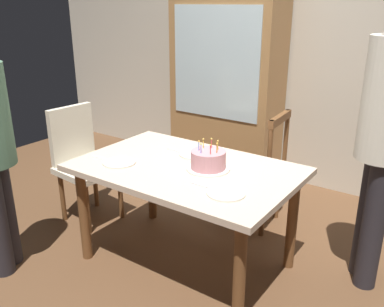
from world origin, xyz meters
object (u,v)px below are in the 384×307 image
chair_spindle_back (256,171)px  china_cabinet (226,86)px  plate_near_guest (226,193)px  dining_table (186,179)px  plate_near_celebrant (119,162)px  chair_upholstered (82,158)px  plate_far_side (195,154)px  birthday_cake (208,161)px

chair_spindle_back → china_cabinet: size_ratio=0.50×
plate_near_guest → china_cabinet: bearing=120.7°
plate_near_guest → chair_spindle_back: (-0.30, 1.00, -0.28)m
dining_table → chair_spindle_back: bearing=80.8°
chair_spindle_back → dining_table: bearing=-99.2°
plate_near_celebrant → plate_near_guest: same height
dining_table → chair_upholstered: (-1.11, 0.06, -0.10)m
plate_near_celebrant → chair_upholstered: (-0.71, 0.27, -0.20)m
plate_near_celebrant → plate_near_guest: 0.83m
plate_far_side → chair_spindle_back: size_ratio=0.23×
chair_spindle_back → plate_near_guest: bearing=-73.1°
plate_near_celebrant → china_cabinet: 1.79m
plate_near_guest → chair_upholstered: (-1.54, 0.27, -0.20)m
birthday_cake → chair_upholstered: chair_upholstered is taller
birthday_cake → china_cabinet: (-0.77, 1.52, 0.16)m
plate_near_celebrant → china_cabinet: bearing=97.2°
dining_table → chair_upholstered: size_ratio=1.51×
plate_near_celebrant → chair_upholstered: 0.79m
chair_upholstered → plate_near_celebrant: bearing=-20.9°
dining_table → birthday_cake: birthday_cake is taller
plate_near_celebrant → plate_near_guest: bearing=0.0°
chair_spindle_back → china_cabinet: 1.18m
plate_near_guest → china_cabinet: 2.07m
birthday_cake → chair_upholstered: 1.28m
plate_near_guest → chair_upholstered: bearing=170.0°
birthday_cake → plate_near_celebrant: size_ratio=1.27×
birthday_cake → chair_spindle_back: (-0.02, 0.75, -0.33)m
dining_table → plate_near_celebrant: bearing=-152.0°
birthday_cake → chair_upholstered: size_ratio=0.29×
chair_spindle_back → chair_upholstered: bearing=-149.5°
china_cabinet → chair_upholstered: bearing=-108.1°
chair_upholstered → china_cabinet: 1.63m
chair_spindle_back → chair_upholstered: same height
birthday_cake → plate_near_guest: bearing=-41.4°
birthday_cake → plate_near_guest: birthday_cake is taller
plate_far_side → china_cabinet: bearing=112.1°
birthday_cake → plate_near_celebrant: (-0.55, -0.25, -0.05)m
birthday_cake → plate_far_side: bearing=142.2°
china_cabinet → plate_near_celebrant: bearing=-82.8°
dining_table → birthday_cake: (0.15, 0.04, 0.15)m
chair_spindle_back → chair_upholstered: size_ratio=1.00×
chair_upholstered → china_cabinet: bearing=71.9°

